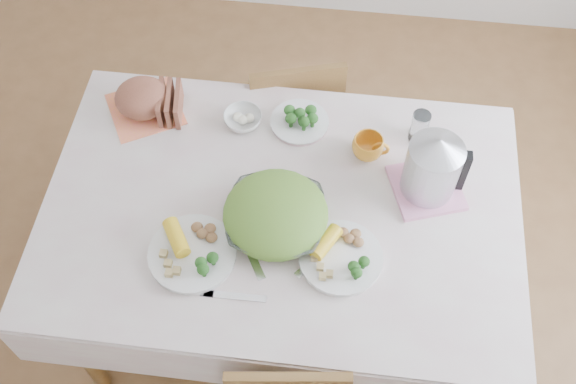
# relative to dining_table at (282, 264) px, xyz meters

# --- Properties ---
(floor) EXTENTS (3.60, 3.60, 0.00)m
(floor) POSITION_rel_dining_table_xyz_m (0.00, 0.00, -0.38)
(floor) COLOR brown
(floor) RESTS_ON ground
(dining_table) EXTENTS (1.40, 0.90, 0.75)m
(dining_table) POSITION_rel_dining_table_xyz_m (0.00, 0.00, 0.00)
(dining_table) COLOR brown
(dining_table) RESTS_ON floor
(tablecloth) EXTENTS (1.50, 1.00, 0.01)m
(tablecloth) POSITION_rel_dining_table_xyz_m (0.00, 0.00, 0.38)
(tablecloth) COLOR beige
(tablecloth) RESTS_ON dining_table
(chair_far) EXTENTS (0.46, 0.46, 0.82)m
(chair_far) POSITION_rel_dining_table_xyz_m (-0.05, 0.70, 0.09)
(chair_far) COLOR brown
(chair_far) RESTS_ON floor
(salad_bowl) EXTENTS (0.31, 0.31, 0.07)m
(salad_bowl) POSITION_rel_dining_table_xyz_m (-0.01, -0.07, 0.42)
(salad_bowl) COLOR white
(salad_bowl) RESTS_ON tablecloth
(dinner_plate_left) EXTENTS (0.31, 0.31, 0.02)m
(dinner_plate_left) POSITION_rel_dining_table_xyz_m (-0.24, -0.20, 0.40)
(dinner_plate_left) COLOR white
(dinner_plate_left) RESTS_ON tablecloth
(dinner_plate_right) EXTENTS (0.36, 0.36, 0.02)m
(dinner_plate_right) POSITION_rel_dining_table_xyz_m (0.20, -0.16, 0.40)
(dinner_plate_right) COLOR white
(dinner_plate_right) RESTS_ON tablecloth
(broccoli_plate) EXTENTS (0.22, 0.22, 0.02)m
(broccoli_plate) POSITION_rel_dining_table_xyz_m (0.02, 0.34, 0.40)
(broccoli_plate) COLOR beige
(broccoli_plate) RESTS_ON tablecloth
(napkin) EXTENTS (0.32, 0.32, 0.00)m
(napkin) POSITION_rel_dining_table_xyz_m (-0.52, 0.34, 0.39)
(napkin) COLOR #FF8357
(napkin) RESTS_ON tablecloth
(bread_loaf) EXTENTS (0.22, 0.21, 0.11)m
(bread_loaf) POSITION_rel_dining_table_xyz_m (-0.52, 0.34, 0.45)
(bread_loaf) COLOR brown
(bread_loaf) RESTS_ON napkin
(fruit_bowl) EXTENTS (0.16, 0.16, 0.04)m
(fruit_bowl) POSITION_rel_dining_table_xyz_m (-0.17, 0.32, 0.41)
(fruit_bowl) COLOR white
(fruit_bowl) RESTS_ON tablecloth
(yellow_mug) EXTENTS (0.11, 0.11, 0.08)m
(yellow_mug) POSITION_rel_dining_table_xyz_m (0.26, 0.24, 0.43)
(yellow_mug) COLOR orange
(yellow_mug) RESTS_ON tablecloth
(glass_tumbler) EXTENTS (0.06, 0.06, 0.12)m
(glass_tumbler) POSITION_rel_dining_table_xyz_m (0.42, 0.33, 0.45)
(glass_tumbler) COLOR white
(glass_tumbler) RESTS_ON tablecloth
(pink_tray) EXTENTS (0.27, 0.27, 0.02)m
(pink_tray) POSITION_rel_dining_table_xyz_m (0.45, 0.12, 0.40)
(pink_tray) COLOR pink
(pink_tray) RESTS_ON tablecloth
(electric_kettle) EXTENTS (0.22, 0.22, 0.24)m
(electric_kettle) POSITION_rel_dining_table_xyz_m (0.45, 0.12, 0.51)
(electric_kettle) COLOR #B2B5BA
(electric_kettle) RESTS_ON pink_tray
(fork_left) EXTENTS (0.12, 0.19, 0.00)m
(fork_left) POSITION_rel_dining_table_xyz_m (-0.07, -0.17, 0.39)
(fork_left) COLOR silver
(fork_left) RESTS_ON tablecloth
(fork_right) EXTENTS (0.15, 0.17, 0.00)m
(fork_right) POSITION_rel_dining_table_xyz_m (0.14, -0.16, 0.39)
(fork_right) COLOR silver
(fork_right) RESTS_ON tablecloth
(knife) EXTENTS (0.18, 0.02, 0.00)m
(knife) POSITION_rel_dining_table_xyz_m (-0.09, -0.32, 0.39)
(knife) COLOR silver
(knife) RESTS_ON tablecloth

